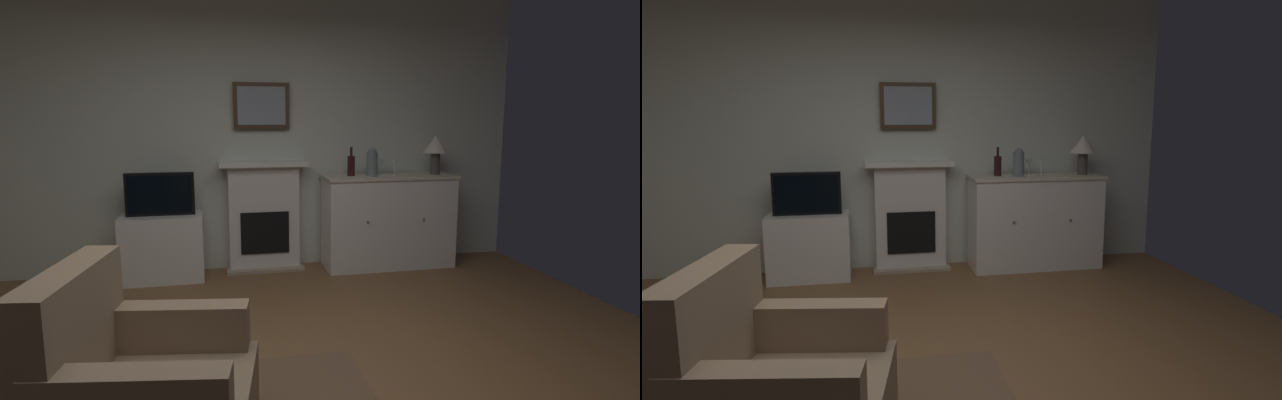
% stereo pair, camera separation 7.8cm
% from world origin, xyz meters
% --- Properties ---
extents(wall_rear, '(5.68, 0.06, 2.78)m').
position_xyz_m(wall_rear, '(0.00, 2.67, 1.39)').
color(wall_rear, silver).
rests_on(wall_rear, ground_plane).
extents(fireplace_unit, '(0.87, 0.30, 1.10)m').
position_xyz_m(fireplace_unit, '(0.15, 2.54, 0.55)').
color(fireplace_unit, white).
rests_on(fireplace_unit, ground_plane).
extents(framed_picture, '(0.55, 0.04, 0.45)m').
position_xyz_m(framed_picture, '(0.15, 2.59, 1.64)').
color(framed_picture, '#473323').
extents(sideboard_cabinet, '(1.35, 0.49, 0.95)m').
position_xyz_m(sideboard_cabinet, '(1.41, 2.37, 0.48)').
color(sideboard_cabinet, white).
rests_on(sideboard_cabinet, ground_plane).
extents(table_lamp, '(0.26, 0.26, 0.40)m').
position_xyz_m(table_lamp, '(1.91, 2.37, 1.23)').
color(table_lamp, '#4C4742').
rests_on(table_lamp, sideboard_cabinet).
extents(wine_bottle, '(0.08, 0.08, 0.29)m').
position_xyz_m(wine_bottle, '(1.02, 2.38, 1.06)').
color(wine_bottle, '#331419').
rests_on(wine_bottle, sideboard_cabinet).
extents(wine_glass_left, '(0.07, 0.07, 0.16)m').
position_xyz_m(wine_glass_left, '(1.35, 2.40, 1.07)').
color(wine_glass_left, silver).
rests_on(wine_glass_left, sideboard_cabinet).
extents(wine_glass_center, '(0.07, 0.07, 0.16)m').
position_xyz_m(wine_glass_center, '(1.46, 2.32, 1.07)').
color(wine_glass_center, silver).
rests_on(wine_glass_center, sideboard_cabinet).
extents(vase_decorative, '(0.11, 0.11, 0.28)m').
position_xyz_m(vase_decorative, '(1.22, 2.32, 1.09)').
color(vase_decorative, slate).
rests_on(vase_decorative, sideboard_cabinet).
extents(tv_cabinet, '(0.75, 0.42, 0.63)m').
position_xyz_m(tv_cabinet, '(-0.82, 2.38, 0.31)').
color(tv_cabinet, white).
rests_on(tv_cabinet, ground_plane).
extents(tv_set, '(0.62, 0.07, 0.40)m').
position_xyz_m(tv_set, '(-0.82, 2.36, 0.83)').
color(tv_set, black).
rests_on(tv_set, tv_cabinet).
extents(armchair, '(0.92, 0.89, 0.92)m').
position_xyz_m(armchair, '(-0.67, -0.36, 0.38)').
color(armchair, '#8C7259').
rests_on(armchair, ground_plane).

